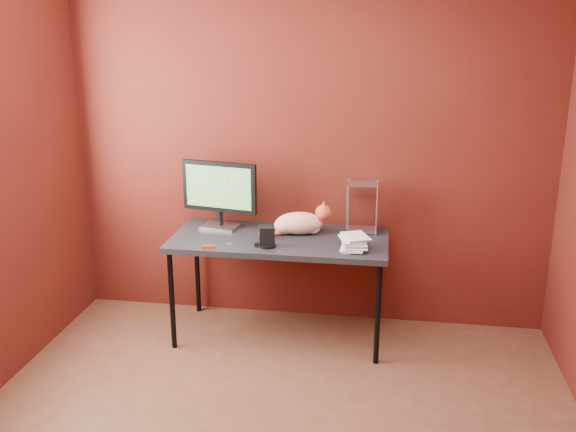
% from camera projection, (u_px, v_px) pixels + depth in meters
% --- Properties ---
extents(room, '(3.52, 3.52, 2.61)m').
position_uv_depth(room, '(261.00, 191.00, 2.94)').
color(room, '#552E1D').
rests_on(room, ground).
extents(desk, '(1.50, 0.70, 0.75)m').
position_uv_depth(desk, '(280.00, 244.00, 4.47)').
color(desk, black).
rests_on(desk, ground).
extents(monitor, '(0.56, 0.23, 0.49)m').
position_uv_depth(monitor, '(219.00, 191.00, 4.59)').
color(monitor, '#A2A3A6').
rests_on(monitor, desk).
extents(cat, '(0.48, 0.26, 0.23)m').
position_uv_depth(cat, '(300.00, 223.00, 4.51)').
color(cat, '#CE582B').
rests_on(cat, desk).
extents(skull_mug, '(0.09, 0.09, 0.08)m').
position_uv_depth(skull_mug, '(265.00, 233.00, 4.41)').
color(skull_mug, silver).
rests_on(skull_mug, desk).
extents(speaker, '(0.12, 0.12, 0.14)m').
position_uv_depth(speaker, '(267.00, 237.00, 4.25)').
color(speaker, black).
rests_on(speaker, desk).
extents(book_stack, '(0.22, 0.24, 1.01)m').
position_uv_depth(book_stack, '(345.00, 174.00, 4.09)').
color(book_stack, beige).
rests_on(book_stack, desk).
extents(wire_rack, '(0.22, 0.18, 0.36)m').
position_uv_depth(wire_rack, '(362.00, 207.00, 4.54)').
color(wire_rack, '#A2A3A6').
rests_on(wire_rack, desk).
extents(pocket_knife, '(0.09, 0.04, 0.02)m').
position_uv_depth(pocket_knife, '(208.00, 247.00, 4.24)').
color(pocket_knife, '#AF210D').
rests_on(pocket_knife, desk).
extents(black_gadget, '(0.06, 0.04, 0.02)m').
position_uv_depth(black_gadget, '(259.00, 245.00, 4.26)').
color(black_gadget, black).
rests_on(black_gadget, desk).
extents(washer, '(0.05, 0.05, 0.00)m').
position_uv_depth(washer, '(230.00, 244.00, 4.32)').
color(washer, '#A2A3A6').
rests_on(washer, desk).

